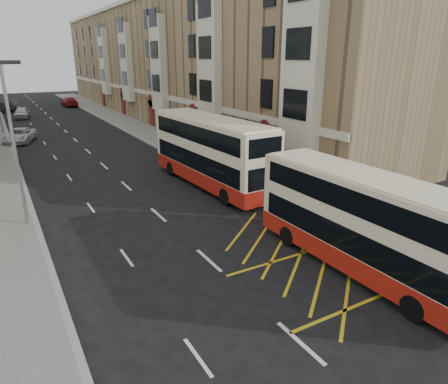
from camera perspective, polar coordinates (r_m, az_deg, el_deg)
ground at (r=14.49m, az=5.53°, el=-16.26°), size 200.00×200.00×0.00m
pavement_right at (r=43.12m, az=-8.95°, el=7.58°), size 4.00×120.00×0.15m
kerb_right at (r=42.46m, az=-11.48°, el=7.26°), size 0.25×120.00×0.15m
kerb_left at (r=40.43m, az=-27.81°, el=4.88°), size 0.25×120.00×0.15m
road_markings at (r=55.64m, az=-22.52°, el=8.82°), size 10.00×110.00×0.01m
terrace_right at (r=59.16m, az=-8.51°, el=17.85°), size 10.75×79.00×15.25m
bus_shelter at (r=18.94m, az=27.62°, el=-2.44°), size 1.65×4.25×2.70m
guard_railing at (r=21.60m, az=10.40°, el=-1.68°), size 0.06×6.56×1.01m
street_lamp_near at (r=21.89m, az=-27.82°, el=7.00°), size 0.93×0.18×8.00m
double_decker_front at (r=16.72m, az=19.27°, el=-4.24°), size 2.44×10.17×4.04m
double_decker_rear at (r=26.41m, az=-1.91°, el=5.74°), size 3.19×11.62×4.59m
litter_bin at (r=18.11m, az=23.70°, el=-7.84°), size 0.61×0.61×1.01m
pedestrian_near at (r=18.70m, az=22.60°, el=-5.73°), size 0.74×0.68×1.70m
pedestrian_mid at (r=19.79m, az=20.86°, el=-4.17°), size 1.04×0.97×1.69m
pedestrian_far at (r=20.71m, az=12.89°, el=-2.15°), size 1.11×1.03×1.83m
white_van at (r=45.84m, az=-27.18°, el=7.19°), size 3.87×5.49×1.39m
car_silver at (r=63.97m, az=-26.93°, el=10.07°), size 2.54×4.85×1.57m
car_dark at (r=73.04m, az=-28.77°, el=10.58°), size 3.00×4.59×1.43m
car_red at (r=76.45m, az=-21.22°, el=11.93°), size 2.27×5.47×1.58m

